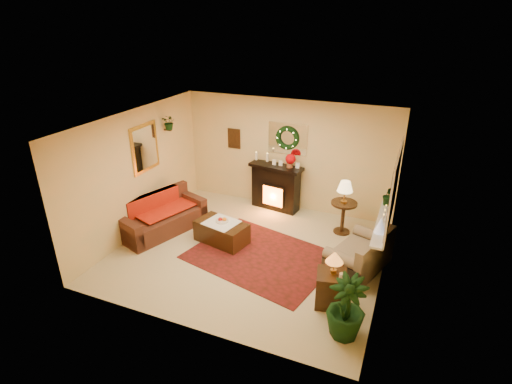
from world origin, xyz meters
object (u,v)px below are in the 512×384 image
at_px(loveseat, 359,249).
at_px(coffee_table, 222,233).
at_px(fireplace, 276,187).
at_px(sofa, 162,213).
at_px(end_table_square, 331,289).
at_px(side_table_round, 343,219).

height_order(loveseat, coffee_table, loveseat).
bearing_deg(fireplace, sofa, -124.55).
relative_size(loveseat, coffee_table, 1.24).
distance_m(sofa, end_table_square, 3.97).
bearing_deg(fireplace, end_table_square, -47.21).
distance_m(fireplace, loveseat, 2.88).
distance_m(fireplace, coffee_table, 1.99).
xyz_separation_m(side_table_round, coffee_table, (-2.20, -1.34, -0.11)).
distance_m(side_table_round, end_table_square, 2.39).
relative_size(fireplace, side_table_round, 1.58).
distance_m(fireplace, side_table_round, 1.82).
height_order(fireplace, side_table_round, fireplace).
relative_size(fireplace, coffee_table, 1.07).
bearing_deg(side_table_round, coffee_table, -148.72).
xyz_separation_m(loveseat, side_table_round, (-0.53, 1.22, -0.09)).
distance_m(sofa, fireplace, 2.71).
bearing_deg(side_table_round, sofa, -158.39).
bearing_deg(fireplace, loveseat, -29.85).
xyz_separation_m(fireplace, loveseat, (2.25, -1.78, -0.13)).
distance_m(fireplace, end_table_square, 3.57).
bearing_deg(sofa, side_table_round, 40.82).
bearing_deg(loveseat, end_table_square, -83.22).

